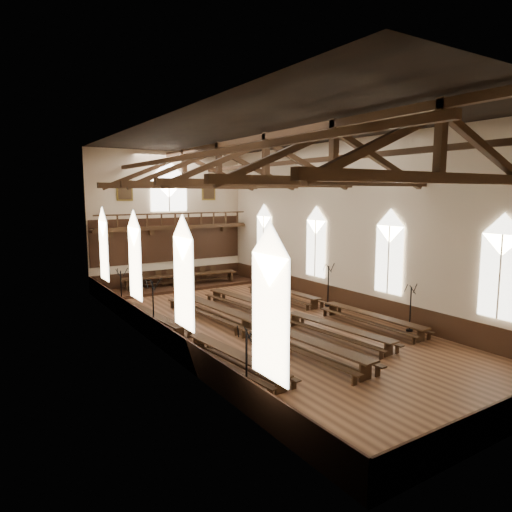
{
  "coord_description": "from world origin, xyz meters",
  "views": [
    {
      "loc": [
        -13.02,
        -19.36,
        6.9
      ],
      "look_at": [
        0.38,
        1.5,
        3.49
      ],
      "focal_mm": 32.0,
      "sensor_mm": 36.0,
      "label": 1
    }
  ],
  "objects_px": {
    "high_table": "(181,276)",
    "candelabrum_right_mid": "(328,293)",
    "dais": "(181,286)",
    "candelabrum_left_mid": "(154,318)",
    "candelabrum_right_far": "(285,282)",
    "candelabrum_left_far": "(122,299)",
    "refectory_row_b": "(251,323)",
    "refectory_row_d": "(323,304)",
    "candelabrum_left_near": "(247,380)",
    "refectory_row_c": "(284,313)",
    "candelabrum_right_near": "(410,317)",
    "refectory_row_a": "(188,334)"
  },
  "relations": [
    {
      "from": "high_table",
      "to": "candelabrum_right_mid",
      "type": "relative_size",
      "value": 3.2
    },
    {
      "from": "dais",
      "to": "candelabrum_left_mid",
      "type": "distance_m",
      "value": 11.42
    },
    {
      "from": "candelabrum_right_far",
      "to": "candelabrum_right_mid",
      "type": "bearing_deg",
      "value": -90.0
    },
    {
      "from": "dais",
      "to": "candelabrum_left_far",
      "type": "height_order",
      "value": "candelabrum_left_far"
    },
    {
      "from": "refectory_row_b",
      "to": "refectory_row_d",
      "type": "height_order",
      "value": "refectory_row_b"
    },
    {
      "from": "candelabrum_left_near",
      "to": "candelabrum_left_far",
      "type": "xyz_separation_m",
      "value": [
        0.0,
        14.01,
        -0.02
      ]
    },
    {
      "from": "candelabrum_left_near",
      "to": "candelabrum_left_mid",
      "type": "height_order",
      "value": "candelabrum_left_mid"
    },
    {
      "from": "refectory_row_d",
      "to": "candelabrum_left_near",
      "type": "distance_m",
      "value": 12.5
    },
    {
      "from": "refectory_row_b",
      "to": "candelabrum_left_near",
      "type": "distance_m",
      "value": 7.48
    },
    {
      "from": "dais",
      "to": "candelabrum_left_near",
      "type": "xyz_separation_m",
      "value": [
        -5.69,
        -18.55,
        0.71
      ]
    },
    {
      "from": "refectory_row_c",
      "to": "candelabrum_right_near",
      "type": "bearing_deg",
      "value": -47.07
    },
    {
      "from": "refectory_row_a",
      "to": "refectory_row_c",
      "type": "relative_size",
      "value": 0.98
    },
    {
      "from": "refectory_row_b",
      "to": "candelabrum_right_near",
      "type": "xyz_separation_m",
      "value": [
        7.01,
        -3.9,
        0.15
      ]
    },
    {
      "from": "refectory_row_b",
      "to": "refectory_row_c",
      "type": "bearing_deg",
      "value": 16.98
    },
    {
      "from": "high_table",
      "to": "candelabrum_left_near",
      "type": "distance_m",
      "value": 19.4
    },
    {
      "from": "candelabrum_right_near",
      "to": "candelabrum_left_far",
      "type": "bearing_deg",
      "value": 133.61
    },
    {
      "from": "high_table",
      "to": "candelabrum_left_mid",
      "type": "xyz_separation_m",
      "value": [
        -5.69,
        -9.87,
        -0.01
      ]
    },
    {
      "from": "candelabrum_right_far",
      "to": "refectory_row_b",
      "type": "bearing_deg",
      "value": -136.35
    },
    {
      "from": "refectory_row_a",
      "to": "refectory_row_d",
      "type": "bearing_deg",
      "value": 6.84
    },
    {
      "from": "refectory_row_d",
      "to": "candelabrum_right_mid",
      "type": "distance_m",
      "value": 1.51
    },
    {
      "from": "refectory_row_d",
      "to": "candelabrum_left_far",
      "type": "distance_m",
      "value": 11.84
    },
    {
      "from": "refectory_row_b",
      "to": "candelabrum_left_mid",
      "type": "relative_size",
      "value": 5.27
    },
    {
      "from": "candelabrum_right_mid",
      "to": "refectory_row_d",
      "type": "bearing_deg",
      "value": -141.84
    },
    {
      "from": "refectory_row_d",
      "to": "candelabrum_left_far",
      "type": "bearing_deg",
      "value": 147.1
    },
    {
      "from": "refectory_row_a",
      "to": "candelabrum_right_near",
      "type": "distance_m",
      "value": 11.08
    },
    {
      "from": "refectory_row_a",
      "to": "candelabrum_right_mid",
      "type": "bearing_deg",
      "value": 11.05
    },
    {
      "from": "dais",
      "to": "refectory_row_c",
      "type": "bearing_deg",
      "value": -84.88
    },
    {
      "from": "refectory_row_d",
      "to": "candelabrum_left_far",
      "type": "height_order",
      "value": "candelabrum_left_far"
    },
    {
      "from": "refectory_row_c",
      "to": "candelabrum_right_near",
      "type": "xyz_separation_m",
      "value": [
        4.38,
        -4.71,
        0.23
      ]
    },
    {
      "from": "refectory_row_c",
      "to": "candelabrum_right_near",
      "type": "distance_m",
      "value": 6.43
    },
    {
      "from": "refectory_row_d",
      "to": "candelabrum_right_far",
      "type": "xyz_separation_m",
      "value": [
        1.16,
        5.36,
        0.26
      ]
    },
    {
      "from": "candelabrum_right_mid",
      "to": "candelabrum_right_near",
      "type": "bearing_deg",
      "value": -90.0
    },
    {
      "from": "refectory_row_d",
      "to": "candelabrum_left_mid",
      "type": "bearing_deg",
      "value": 173.7
    },
    {
      "from": "dais",
      "to": "candelabrum_left_near",
      "type": "distance_m",
      "value": 19.41
    },
    {
      "from": "refectory_row_a",
      "to": "candelabrum_left_far",
      "type": "distance_m",
      "value": 7.57
    },
    {
      "from": "candelabrum_left_near",
      "to": "candelabrum_right_far",
      "type": "distance_m",
      "value": 17.05
    },
    {
      "from": "candelabrum_left_near",
      "to": "candelabrum_right_mid",
      "type": "distance_m",
      "value": 13.98
    },
    {
      "from": "refectory_row_a",
      "to": "candelabrum_left_near",
      "type": "xyz_separation_m",
      "value": [
        -0.82,
        -6.49,
        0.33
      ]
    },
    {
      "from": "dais",
      "to": "candelabrum_right_near",
      "type": "xyz_separation_m",
      "value": [
        5.41,
        -16.19,
        0.63
      ]
    },
    {
      "from": "candelabrum_left_mid",
      "to": "candelabrum_right_near",
      "type": "bearing_deg",
      "value": -29.67
    },
    {
      "from": "refectory_row_d",
      "to": "candelabrum_left_near",
      "type": "xyz_separation_m",
      "value": [
        -9.94,
        -7.58,
        0.31
      ]
    },
    {
      "from": "candelabrum_left_far",
      "to": "refectory_row_a",
      "type": "bearing_deg",
      "value": -83.77
    },
    {
      "from": "candelabrum_left_near",
      "to": "candelabrum_right_far",
      "type": "bearing_deg",
      "value": 49.38
    },
    {
      "from": "candelabrum_left_near",
      "to": "candelabrum_right_near",
      "type": "xyz_separation_m",
      "value": [
        11.1,
        2.35,
        -0.08
      ]
    },
    {
      "from": "candelabrum_left_mid",
      "to": "candelabrum_right_far",
      "type": "height_order",
      "value": "candelabrum_left_mid"
    },
    {
      "from": "refectory_row_d",
      "to": "candelabrum_right_near",
      "type": "bearing_deg",
      "value": -77.44
    },
    {
      "from": "refectory_row_c",
      "to": "candelabrum_right_mid",
      "type": "relative_size",
      "value": 5.25
    },
    {
      "from": "refectory_row_b",
      "to": "candelabrum_left_near",
      "type": "height_order",
      "value": "candelabrum_left_near"
    },
    {
      "from": "refectory_row_b",
      "to": "candelabrum_right_near",
      "type": "height_order",
      "value": "candelabrum_right_near"
    },
    {
      "from": "candelabrum_left_mid",
      "to": "candelabrum_right_near",
      "type": "xyz_separation_m",
      "value": [
        11.1,
        -6.32,
        -0.13
      ]
    }
  ]
}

